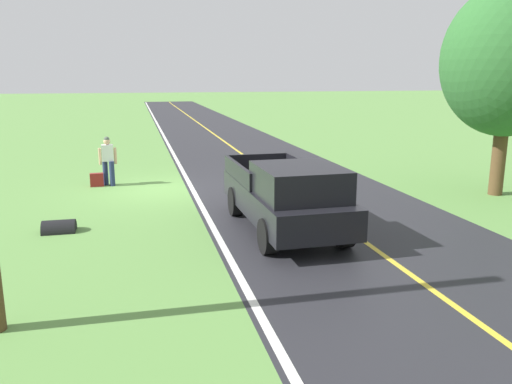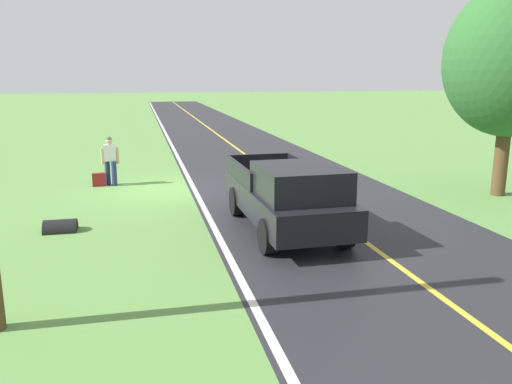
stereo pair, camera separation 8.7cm
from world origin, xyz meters
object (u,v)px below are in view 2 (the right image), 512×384
Objects in this scene: suitcase_carried at (99,180)px; pickup_truck_passing at (288,195)px; tree_far_side_near at (512,61)px; hitchhiker_walking at (110,158)px.

pickup_truck_passing is at bearing 33.17° from suitcase_carried.
suitcase_carried is 0.07× the size of tree_far_side_near.
pickup_truck_passing is 8.88m from tree_far_side_near.
tree_far_side_near reaches higher than suitcase_carried.
suitcase_carried is 8.41m from pickup_truck_passing.
suitcase_carried is at bearing -53.56° from pickup_truck_passing.
pickup_truck_passing is at bearing 16.89° from tree_far_side_near.
pickup_truck_passing reaches higher than hitchhiker_walking.
tree_far_side_near reaches higher than hitchhiker_walking.
suitcase_carried is 14.16m from tree_far_side_near.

